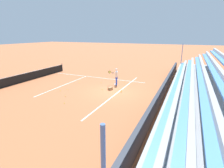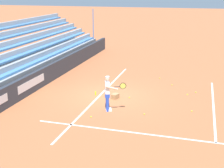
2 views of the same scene
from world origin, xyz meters
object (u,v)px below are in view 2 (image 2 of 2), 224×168
Objects in this scene: tennis_ball_on_baseline at (144,114)px; water_bottle at (96,93)px; tennis_ball_stray_back at (160,78)px; tennis_player at (108,93)px; tennis_ball_by_box at (187,94)px; tennis_ball_near_player at (129,98)px; tennis_ball_far_left at (172,85)px; ball_box_cardboard at (115,96)px; tennis_ball_far_right at (192,111)px; tennis_ball_toward_net at (196,92)px; tennis_ball_midcourt at (91,117)px.

water_bottle is (-2.02, -3.10, 0.08)m from tennis_ball_on_baseline.
tennis_ball_stray_back is 5.21m from water_bottle.
tennis_player reaches higher than tennis_ball_by_box.
tennis_player reaches higher than tennis_ball_near_player.
tennis_ball_on_baseline is at bearing 88.53° from tennis_player.
tennis_player reaches higher than tennis_ball_far_left.
tennis_ball_far_left is (-3.21, 2.71, -0.10)m from ball_box_cardboard.
tennis_ball_far_right is at bearing 79.02° from water_bottle.
tennis_ball_toward_net is at bearing 178.05° from tennis_ball_far_right.
tennis_player is 25.98× the size of tennis_ball_near_player.
water_bottle reaches higher than tennis_ball_far_left.
tennis_ball_far_right is at bearing 103.73° from tennis_player.
tennis_ball_far_right and tennis_ball_stray_back have the same top height.
tennis_ball_far_right is 2.35m from tennis_ball_on_baseline.
tennis_ball_on_baseline is (-0.99, 2.29, 0.00)m from tennis_ball_midcourt.
tennis_ball_far_left is 1.00× the size of tennis_ball_midcourt.
tennis_ball_toward_net and tennis_ball_midcourt have the same top height.
tennis_ball_by_box is at bearing -40.07° from tennis_ball_toward_net.
ball_box_cardboard is 1.21m from water_bottle.
tennis_ball_near_player and tennis_ball_far_right have the same top height.
water_bottle is (0.04, -1.90, 0.08)m from tennis_ball_near_player.
tennis_ball_midcourt is 1.00× the size of tennis_ball_by_box.
ball_box_cardboard reaches higher than tennis_ball_on_baseline.
tennis_player is 7.80× the size of water_bottle.
water_bottle reaches higher than tennis_ball_far_right.
tennis_ball_by_box is (-3.39, 3.58, -0.86)m from tennis_player.
tennis_ball_far_right is (1.05, 3.32, 0.00)m from tennis_ball_near_player.
tennis_ball_on_baseline is at bearing 46.80° from ball_box_cardboard.
tennis_ball_midcourt is 1.00× the size of tennis_ball_far_right.
water_bottle is at bearing -164.92° from tennis_ball_midcourt.
tennis_ball_far_right is at bearing 78.92° from ball_box_cardboard.
tennis_ball_far_left and tennis_ball_on_baseline have the same top height.
ball_box_cardboard is 6.06× the size of tennis_ball_far_left.
tennis_ball_far_right is 1.00× the size of tennis_ball_by_box.
ball_box_cardboard is 6.06× the size of tennis_ball_by_box.
water_bottle is at bearing -146.41° from tennis_player.
ball_box_cardboard is at bearing -133.20° from tennis_ball_on_baseline.
tennis_ball_on_baseline is at bearing -64.80° from tennis_ball_far_right.
tennis_ball_by_box is at bearing -172.04° from tennis_ball_far_right.
ball_box_cardboard is at bearing -175.97° from tennis_player.
tennis_ball_far_left is at bearing 170.97° from tennis_ball_on_baseline.
tennis_ball_toward_net is 3.31m from tennis_ball_stray_back.
ball_box_cardboard is at bearing -101.08° from tennis_ball_far_right.
water_bottle is (-1.01, -5.23, 0.08)m from tennis_ball_far_right.
ball_box_cardboard reaches higher than tennis_ball_far_left.
tennis_ball_on_baseline is 3.70m from water_bottle.
tennis_ball_by_box is (0.53, -0.44, 0.00)m from tennis_ball_toward_net.
tennis_player is at bearing -16.51° from tennis_ball_near_player.
tennis_ball_by_box is at bearing 152.51° from tennis_ball_on_baseline.
tennis_player is 2.27m from tennis_ball_near_player.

